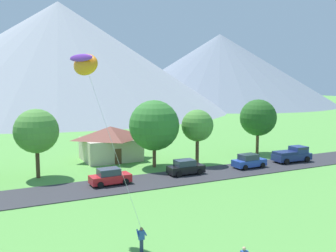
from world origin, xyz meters
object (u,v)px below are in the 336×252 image
object	(u,v)px
house_leftmost	(111,142)
tree_far_right	(154,125)
parked_car_black_mid_east	(186,167)
kite_flyer_with_kite	(87,70)
pickup_truck_navy_west_side	(293,154)
parked_car_blue_mid_west	(249,161)
tree_left_of_center	(258,118)
tree_near_left	(36,131)
parked_car_red_east_end	(110,177)
tree_right_of_center	(197,126)

from	to	relation	value
house_leftmost	tree_far_right	xyz separation A→B (m)	(3.52, -6.73, 2.89)
parked_car_black_mid_east	kite_flyer_with_kite	world-z (taller)	kite_flyer_with_kite
pickup_truck_navy_west_side	kite_flyer_with_kite	bearing A→B (deg)	-159.32
parked_car_blue_mid_west	pickup_truck_navy_west_side	bearing A→B (deg)	1.25
tree_left_of_center	pickup_truck_navy_west_side	size ratio (longest dim) A/B	1.52
tree_left_of_center	kite_flyer_with_kite	size ratio (longest dim) A/B	0.63
tree_near_left	parked_car_red_east_end	size ratio (longest dim) A/B	1.81
parked_car_red_east_end	pickup_truck_navy_west_side	distance (m)	25.00
tree_left_of_center	parked_car_blue_mid_west	world-z (taller)	tree_left_of_center
tree_left_of_center	tree_near_left	bearing A→B (deg)	-179.57
tree_left_of_center	parked_car_red_east_end	xyz separation A→B (m)	(-24.62, -6.61, -4.47)
tree_left_of_center	tree_right_of_center	world-z (taller)	tree_left_of_center
parked_car_blue_mid_west	house_leftmost	bearing A→B (deg)	138.06
pickup_truck_navy_west_side	tree_far_right	bearing A→B (deg)	162.62
parked_car_black_mid_east	pickup_truck_navy_west_side	size ratio (longest dim) A/B	0.80
parked_car_blue_mid_west	parked_car_red_east_end	size ratio (longest dim) A/B	1.00
house_leftmost	parked_car_red_east_end	size ratio (longest dim) A/B	1.85
tree_left_of_center	parked_car_red_east_end	bearing A→B (deg)	-164.97
tree_near_left	kite_flyer_with_kite	xyz separation A→B (m)	(1.31, -17.80, 6.27)
tree_far_right	parked_car_blue_mid_west	xyz separation A→B (m)	(10.26, -5.66, -4.39)
house_leftmost	parked_car_blue_mid_west	distance (m)	18.58
tree_left_of_center	pickup_truck_navy_west_side	xyz separation A→B (m)	(0.38, -6.72, -4.28)
parked_car_blue_mid_west	parked_car_red_east_end	bearing A→B (deg)	179.15
parked_car_red_east_end	kite_flyer_with_kite	xyz separation A→B (m)	(-4.98, -11.42, 10.64)
tree_near_left	pickup_truck_navy_west_side	world-z (taller)	tree_near_left
house_leftmost	parked_car_black_mid_east	xyz separation A→B (m)	(5.15, -11.85, -1.50)
tree_near_left	parked_car_red_east_end	xyz separation A→B (m)	(6.29, -6.38, -4.37)
tree_far_right	parked_car_red_east_end	xyz separation A→B (m)	(-7.44, -5.39, -4.39)
house_leftmost	tree_right_of_center	distance (m)	12.25
parked_car_black_mid_east	parked_car_red_east_end	world-z (taller)	same
parked_car_red_east_end	pickup_truck_navy_west_side	bearing A→B (deg)	-0.24
tree_right_of_center	tree_far_right	bearing A→B (deg)	169.23
tree_left_of_center	tree_right_of_center	bearing A→B (deg)	-168.90
tree_near_left	parked_car_red_east_end	distance (m)	9.97
tree_left_of_center	pickup_truck_navy_west_side	world-z (taller)	tree_left_of_center
tree_left_of_center	kite_flyer_with_kite	xyz separation A→B (m)	(-29.60, -18.03, 6.17)
pickup_truck_navy_west_side	house_leftmost	bearing A→B (deg)	149.89
tree_near_left	parked_car_black_mid_east	size ratio (longest dim) A/B	1.83
tree_far_right	kite_flyer_with_kite	distance (m)	21.82
tree_far_right	parked_car_red_east_end	size ratio (longest dim) A/B	1.97
tree_near_left	tree_right_of_center	size ratio (longest dim) A/B	1.08
parked_car_blue_mid_west	pickup_truck_navy_west_side	world-z (taller)	pickup_truck_navy_west_side
tree_far_right	parked_car_red_east_end	world-z (taller)	tree_far_right
parked_car_red_east_end	tree_far_right	bearing A→B (deg)	35.92
parked_car_blue_mid_west	tree_right_of_center	bearing A→B (deg)	135.62
tree_right_of_center	parked_car_red_east_end	size ratio (longest dim) A/B	1.67
tree_left_of_center	tree_far_right	bearing A→B (deg)	-175.94
tree_left_of_center	parked_car_red_east_end	distance (m)	25.89
parked_car_black_mid_east	kite_flyer_with_kite	size ratio (longest dim) A/B	0.33
pickup_truck_navy_west_side	kite_flyer_with_kite	world-z (taller)	kite_flyer_with_kite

